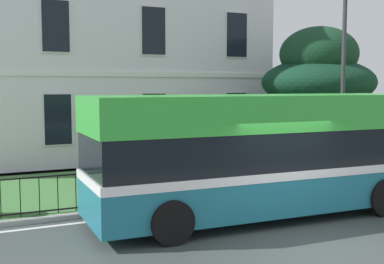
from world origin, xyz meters
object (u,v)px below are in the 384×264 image
(georgian_townhouse, at_px, (80,9))
(street_lamp_post, at_px, (343,68))
(evergreen_tree, at_px, (317,106))
(single_decker_bus, at_px, (262,153))

(georgian_townhouse, relative_size, street_lamp_post, 2.40)
(evergreen_tree, bearing_deg, georgian_townhouse, 136.00)
(georgian_townhouse, xyz_separation_m, single_decker_bus, (1.54, -13.20, -5.25))
(single_decker_bus, bearing_deg, georgian_townhouse, 98.33)
(street_lamp_post, bearing_deg, single_decker_bus, -152.44)
(evergreen_tree, height_order, street_lamp_post, street_lamp_post)
(single_decker_bus, relative_size, street_lamp_post, 1.35)
(georgian_townhouse, xyz_separation_m, evergreen_tree, (7.84, -7.57, -4.41))
(georgian_townhouse, xyz_separation_m, street_lamp_post, (6.39, -10.67, -2.96))
(street_lamp_post, bearing_deg, georgian_townhouse, 120.93)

